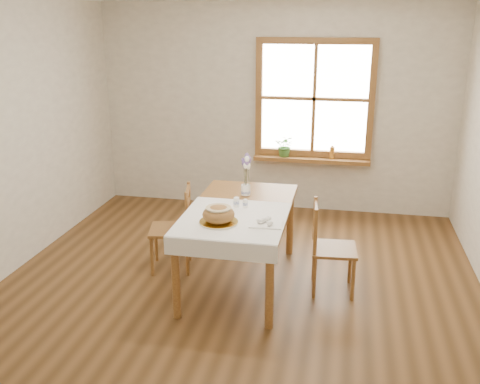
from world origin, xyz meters
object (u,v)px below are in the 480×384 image
object	(u,v)px
chair_right	(334,248)
flower_vase	(246,191)
chair_left	(170,228)
dining_table	(240,216)
bread_plate	(219,222)

from	to	relation	value
chair_right	flower_vase	xyz separation A→B (m)	(-0.88, 0.35, 0.38)
chair_left	dining_table	bearing A→B (deg)	65.52
flower_vase	dining_table	bearing A→B (deg)	-87.79
flower_vase	bread_plate	bearing A→B (deg)	-95.85
chair_left	bread_plate	xyz separation A→B (m)	(0.64, -0.59, 0.34)
chair_left	bread_plate	world-z (taller)	chair_left
chair_left	chair_right	distance (m)	1.61
dining_table	flower_vase	size ratio (longest dim) A/B	15.77
chair_right	flower_vase	distance (m)	1.02
dining_table	bread_plate	world-z (taller)	bread_plate
dining_table	bread_plate	xyz separation A→B (m)	(-0.09, -0.44, 0.10)
bread_plate	flower_vase	xyz separation A→B (m)	(0.08, 0.79, 0.03)
chair_right	bread_plate	distance (m)	1.11
flower_vase	chair_left	bearing A→B (deg)	-164.71
chair_right	bread_plate	world-z (taller)	chair_right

